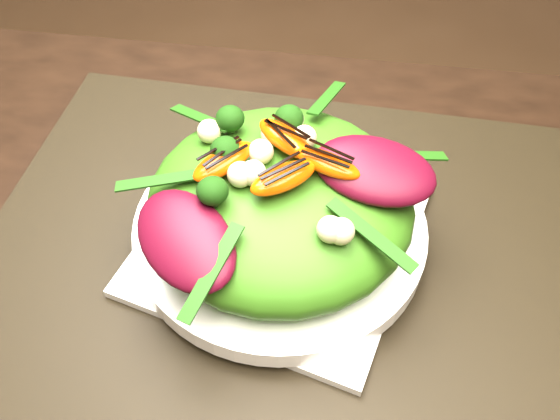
# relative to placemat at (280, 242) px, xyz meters

# --- Properties ---
(placemat) EXTENTS (0.56, 0.43, 0.00)m
(placemat) POSITION_rel_placemat_xyz_m (0.00, 0.00, 0.00)
(placemat) COLOR black
(placemat) RESTS_ON dining_table
(plate_base) EXTENTS (0.28, 0.28, 0.01)m
(plate_base) POSITION_rel_placemat_xyz_m (-0.00, 0.00, 0.01)
(plate_base) COLOR white
(plate_base) RESTS_ON placemat
(salad_bowl) EXTENTS (0.28, 0.28, 0.02)m
(salad_bowl) POSITION_rel_placemat_xyz_m (-0.00, -0.00, 0.02)
(salad_bowl) COLOR white
(salad_bowl) RESTS_ON plate_base
(lettuce_mound) EXTENTS (0.25, 0.25, 0.08)m
(lettuce_mound) POSITION_rel_placemat_xyz_m (-0.00, -0.00, 0.06)
(lettuce_mound) COLOR #346412
(lettuce_mound) RESTS_ON salad_bowl
(radicchio_leaf) EXTENTS (0.10, 0.07, 0.02)m
(radicchio_leaf) POSITION_rel_placemat_xyz_m (0.07, 0.01, 0.10)
(radicchio_leaf) COLOR #3E0613
(radicchio_leaf) RESTS_ON lettuce_mound
(orange_segment) EXTENTS (0.06, 0.03, 0.01)m
(orange_segment) POSITION_rel_placemat_xyz_m (0.00, 0.03, 0.10)
(orange_segment) COLOR #D73C03
(orange_segment) RESTS_ON lettuce_mound
(broccoli_floret) EXTENTS (0.04, 0.04, 0.03)m
(broccoli_floret) POSITION_rel_placemat_xyz_m (-0.05, 0.04, 0.11)
(broccoli_floret) COLOR black
(broccoli_floret) RESTS_ON lettuce_mound
(macadamia_nut) EXTENTS (0.02, 0.02, 0.02)m
(macadamia_nut) POSITION_rel_placemat_xyz_m (0.03, -0.05, 0.10)
(macadamia_nut) COLOR #F9E9AF
(macadamia_nut) RESTS_ON lettuce_mound
(balsamic_drizzle) EXTENTS (0.05, 0.01, 0.00)m
(balsamic_drizzle) POSITION_rel_placemat_xyz_m (0.00, 0.03, 0.11)
(balsamic_drizzle) COLOR black
(balsamic_drizzle) RESTS_ON orange_segment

